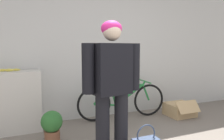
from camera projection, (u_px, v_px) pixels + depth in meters
The scene contains 7 objects.
wall_back at pixel (94, 47), 3.97m from camera, with size 8.00×0.07×2.60m.
side_shelf at pixel (5, 103), 3.26m from camera, with size 1.03×0.39×0.93m.
person at pixel (112, 81), 2.46m from camera, with size 0.69×0.30×1.58m.
bicycle at pixel (122, 101), 3.94m from camera, with size 1.66×0.46×0.67m.
banana at pixel (9, 70), 3.24m from camera, with size 0.32×0.09×0.04m.
cardboard_box at pixel (180, 109), 4.12m from camera, with size 0.48×0.52×0.32m.
potted_plant at pixel (52, 125), 2.90m from camera, with size 0.29×0.29×0.45m.
Camera 1 is at (-1.26, -1.36, 1.29)m, focal length 35.00 mm.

